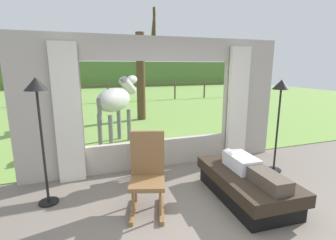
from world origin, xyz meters
name	(u,v)px	position (x,y,z in m)	size (l,w,h in m)	color
ground_plane	(216,232)	(0.00, 0.00, 0.00)	(12.00, 12.00, 0.00)	#70665B
back_wall_with_window	(160,105)	(0.00, 2.26, 1.25)	(5.20, 0.12, 2.55)	#ADA599
curtain_panel_left	(68,115)	(-1.69, 2.12, 1.20)	(0.44, 0.10, 2.40)	silver
curtain_panel_right	(238,105)	(1.69, 2.12, 1.20)	(0.44, 0.10, 2.40)	silver
outdoor_pasture_lawn	(106,99)	(0.00, 13.16, 0.01)	(36.00, 21.68, 0.02)	#759E47
distant_hill_ridge	(95,74)	(0.00, 23.00, 1.20)	(36.00, 2.00, 2.40)	#517438
recliner_sofa	(246,185)	(0.84, 0.58, 0.22)	(0.99, 1.74, 0.42)	black
reclining_person	(249,167)	(0.84, 0.53, 0.52)	(0.37, 1.44, 0.22)	silver
rocking_chair	(147,172)	(-0.66, 0.81, 0.55)	(0.64, 0.79, 1.12)	brown
side_table	(145,156)	(-0.44, 1.78, 0.43)	(0.44, 0.44, 0.52)	brown
potted_plant	(140,141)	(-0.52, 1.84, 0.70)	(0.22, 0.22, 0.32)	#9E6042
book_stack	(151,149)	(-0.35, 1.73, 0.56)	(0.21, 0.16, 0.09)	beige
floor_lamp_left	(38,104)	(-2.03, 1.42, 1.50)	(0.32, 0.32, 1.86)	black
floor_lamp_right	(280,98)	(2.01, 1.27, 1.43)	(0.32, 0.32, 1.77)	black
horse	(116,100)	(-0.62, 4.06, 1.16)	(1.47, 1.58, 1.73)	#B2B2AD
pasture_tree	(141,73)	(0.70, 6.80, 1.77)	(1.46, 1.42, 3.92)	#4C3823
pasture_fence_line	(108,89)	(0.00, 11.92, 0.74)	(16.10, 0.10, 1.10)	brown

